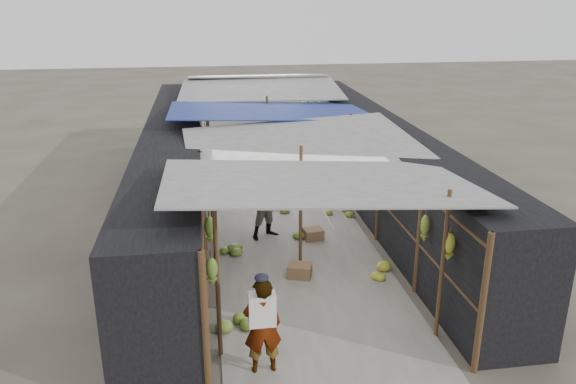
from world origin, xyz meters
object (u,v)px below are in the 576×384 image
crate_near (300,271)px  vendor_elderly (262,326)px  shopper_blue (269,203)px  black_basin (333,191)px  vendor_seated (283,150)px

crate_near → vendor_elderly: size_ratio=0.30×
shopper_blue → crate_near: bearing=-103.8°
black_basin → shopper_blue: bearing=-128.0°
black_basin → vendor_seated: 3.39m
crate_near → vendor_seated: vendor_seated is taller
black_basin → vendor_seated: bearing=107.5°
vendor_elderly → shopper_blue: 5.05m
crate_near → vendor_elderly: bearing=-91.7°
shopper_blue → vendor_elderly: bearing=-121.6°
black_basin → shopper_blue: (-2.19, -2.81, 0.76)m
black_basin → shopper_blue: 3.64m
crate_near → vendor_seated: (0.80, 8.13, 0.37)m
black_basin → vendor_seated: size_ratio=0.59×
crate_near → black_basin: crate_near is taller
vendor_elderly → vendor_seated: bearing=-102.9°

